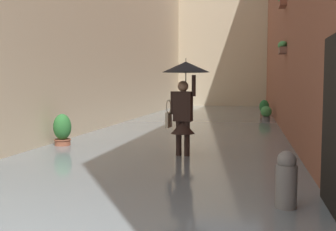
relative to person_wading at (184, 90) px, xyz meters
The scene contains 8 objects.
ground_plane 6.77m from the person_wading, 84.81° to the right, with size 61.53×61.53×0.00m, color #605B56.
flood_water 6.76m from the person_wading, 84.81° to the right, with size 6.71×30.61×0.10m, color slate.
building_facade_far 19.96m from the person_wading, 88.27° to the right, with size 9.51×1.80×8.08m, color beige.
person_wading is the anchor object (origin of this frame).
potted_plant_mid_right 3.41m from the person_wading, 13.70° to the right, with size 0.43×0.43×0.88m.
potted_plant_near_left 8.94m from the person_wading, 102.94° to the right, with size 0.46×0.46×0.69m.
potted_plant_mid_left 10.18m from the person_wading, 101.07° to the right, with size 0.42×0.42×0.89m.
mooring_bollard 3.84m from the person_wading, 119.24° to the left, with size 0.26×0.26×0.81m.
Camera 1 is at (-1.96, 2.43, 1.62)m, focal length 42.46 mm.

